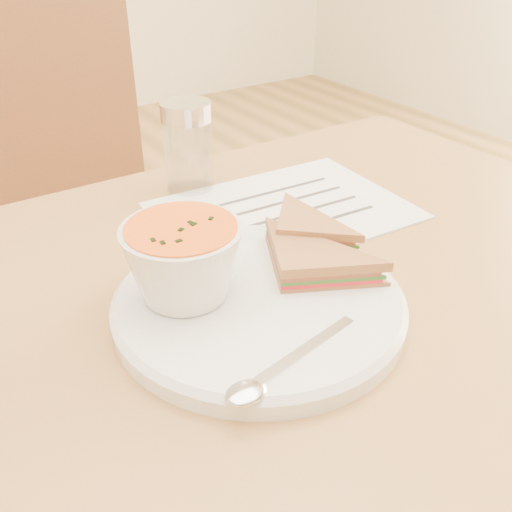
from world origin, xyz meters
TOP-DOWN VIEW (x-y plane):
  - dining_table at (0.00, 0.00)m, footprint 1.00×0.70m
  - chair_far at (-0.07, 0.63)m, footprint 0.51×0.51m
  - plate at (-0.04, -0.03)m, footprint 0.36×0.36m
  - soup_bowl at (-0.10, 0.01)m, footprint 0.12×0.12m
  - sandwich_half_a at (-0.03, -0.05)m, footprint 0.15×0.15m
  - sandwich_half_b at (0.01, 0.01)m, footprint 0.13×0.13m
  - spoon at (-0.07, -0.13)m, footprint 0.18×0.07m
  - paper_menu at (0.11, 0.13)m, footprint 0.33×0.25m
  - condiment_shaker at (0.04, 0.26)m, footprint 0.07×0.07m

SIDE VIEW (x-z plane):
  - dining_table at x=0.00m, z-range 0.00..0.75m
  - chair_far at x=-0.07m, z-range 0.00..0.98m
  - paper_menu at x=0.11m, z-range 0.75..0.75m
  - plate at x=-0.04m, z-range 0.75..0.77m
  - spoon at x=-0.07m, z-range 0.77..0.78m
  - sandwich_half_a at x=-0.03m, z-range 0.77..0.80m
  - sandwich_half_b at x=0.01m, z-range 0.78..0.81m
  - soup_bowl at x=-0.10m, z-range 0.77..0.84m
  - condiment_shaker at x=0.04m, z-range 0.75..0.87m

